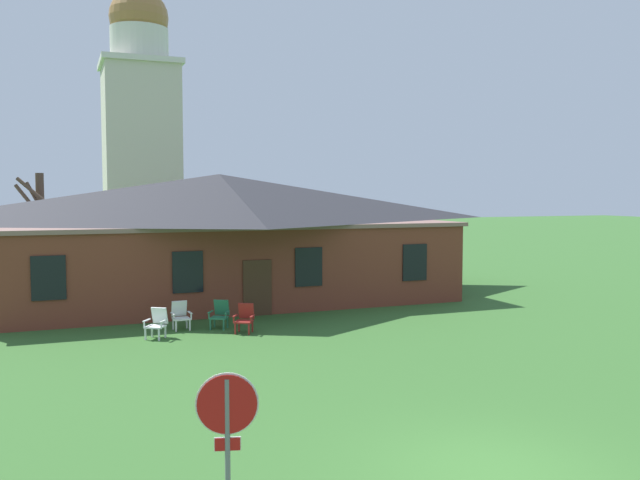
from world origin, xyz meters
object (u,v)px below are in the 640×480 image
at_px(lawn_chair_by_porch, 157,322).
at_px(stop_sign, 227,426).
at_px(lawn_chair_near_door, 180,315).
at_px(lawn_chair_left_end, 220,314).
at_px(lawn_chair_middle, 245,318).

bearing_deg(lawn_chair_by_porch, stop_sign, -93.77).
relative_size(lawn_chair_by_porch, lawn_chair_near_door, 1.00).
distance_m(stop_sign, lawn_chair_left_end, 14.40).
height_order(lawn_chair_near_door, lawn_chair_middle, same).
xyz_separation_m(stop_sign, lawn_chair_near_door, (1.79, 14.29, -1.13)).
xyz_separation_m(stop_sign, lawn_chair_middle, (3.68, 13.02, -1.13)).
bearing_deg(lawn_chair_near_door, stop_sign, -97.12).
xyz_separation_m(lawn_chair_by_porch, lawn_chair_left_end, (2.21, 0.79, 0.00)).
xyz_separation_m(lawn_chair_near_door, lawn_chair_middle, (1.89, -1.27, 0.00)).
bearing_deg(lawn_chair_near_door, lawn_chair_by_porch, -130.61).
bearing_deg(lawn_chair_by_porch, lawn_chair_middle, -4.26).
bearing_deg(stop_sign, lawn_chair_by_porch, 86.23).
bearing_deg(lawn_chair_middle, stop_sign, -105.78).
xyz_separation_m(lawn_chair_near_door, lawn_chair_left_end, (1.29, -0.27, 0.00)).
bearing_deg(lawn_chair_near_door, lawn_chair_middle, -33.94).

